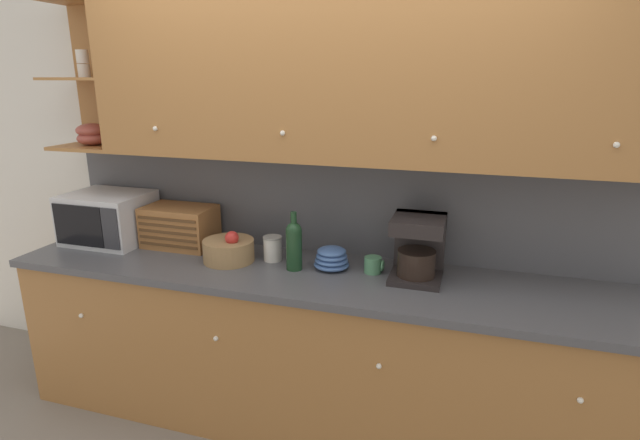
{
  "coord_description": "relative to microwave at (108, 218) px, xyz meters",
  "views": [
    {
      "loc": [
        0.76,
        -2.66,
        1.92
      ],
      "look_at": [
        0.0,
        -0.23,
        1.18
      ],
      "focal_mm": 28.0,
      "sensor_mm": 36.0,
      "label": 1
    }
  ],
  "objects": [
    {
      "name": "ground_plane",
      "position": [
        1.37,
        0.23,
        -1.08
      ],
      "size": [
        24.0,
        24.0,
        0.0
      ],
      "primitive_type": "plane",
      "color": "slate"
    },
    {
      "name": "wall_back",
      "position": [
        1.37,
        0.26,
        0.22
      ],
      "size": [
        5.76,
        0.06,
        2.6
      ],
      "color": "silver",
      "rests_on": "ground_plane"
    },
    {
      "name": "counter_unit",
      "position": [
        1.37,
        -0.1,
        -0.61
      ],
      "size": [
        3.38,
        0.69,
        0.93
      ],
      "color": "#A36B38",
      "rests_on": "ground_plane"
    },
    {
      "name": "backsplash_panel",
      "position": [
        1.37,
        0.23,
        0.13
      ],
      "size": [
        3.36,
        0.01,
        0.57
      ],
      "color": "#4C4C51",
      "rests_on": "counter_unit"
    },
    {
      "name": "upper_cabinets",
      "position": [
        1.54,
        0.06,
        0.84
      ],
      "size": [
        3.36,
        0.36,
        0.85
      ],
      "color": "#A36B38",
      "rests_on": "backsplash_panel"
    },
    {
      "name": "microwave",
      "position": [
        0.0,
        0.0,
        0.0
      ],
      "size": [
        0.48,
        0.4,
        0.31
      ],
      "color": "silver",
      "rests_on": "counter_unit"
    },
    {
      "name": "bread_box",
      "position": [
        0.47,
        0.06,
        -0.03
      ],
      "size": [
        0.42,
        0.27,
        0.25
      ],
      "color": "#996033",
      "rests_on": "counter_unit"
    },
    {
      "name": "fruit_basket",
      "position": [
        0.87,
        -0.09,
        -0.09
      ],
      "size": [
        0.28,
        0.28,
        0.18
      ],
      "color": "#937047",
      "rests_on": "counter_unit"
    },
    {
      "name": "storage_canister",
      "position": [
        1.09,
        -0.0,
        -0.08
      ],
      "size": [
        0.11,
        0.11,
        0.14
      ],
      "color": "silver",
      "rests_on": "counter_unit"
    },
    {
      "name": "wine_bottle",
      "position": [
        1.26,
        -0.1,
        -0.01
      ],
      "size": [
        0.09,
        0.09,
        0.32
      ],
      "color": "#19381E",
      "rests_on": "counter_unit"
    },
    {
      "name": "bowl_stack_on_counter",
      "position": [
        1.44,
        -0.03,
        -0.1
      ],
      "size": [
        0.19,
        0.19,
        0.12
      ],
      "color": "#3D5B93",
      "rests_on": "counter_unit"
    },
    {
      "name": "mug",
      "position": [
        1.67,
        -0.02,
        -0.11
      ],
      "size": [
        0.1,
        0.09,
        0.09
      ],
      "color": "#4C845B",
      "rests_on": "counter_unit"
    },
    {
      "name": "coffee_maker",
      "position": [
        1.89,
        -0.01,
        0.01
      ],
      "size": [
        0.26,
        0.28,
        0.33
      ],
      "color": "black",
      "rests_on": "counter_unit"
    }
  ]
}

